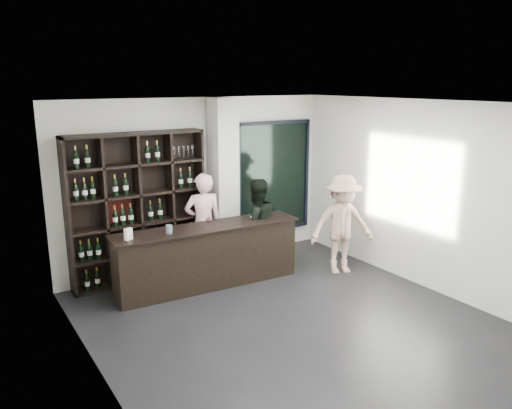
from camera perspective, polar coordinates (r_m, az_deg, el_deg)
floor at (r=6.90m, az=4.18°, el=-13.42°), size 5.00×5.50×0.01m
wine_shelf at (r=8.11m, az=-13.31°, el=-0.44°), size 2.20×0.35×2.40m
structural_column at (r=8.57m, az=-3.72°, el=2.40°), size 0.40×0.40×2.90m
glass_panel at (r=9.38m, az=2.05°, el=3.13°), size 1.60×0.08×2.10m
tasting_counter at (r=7.90m, az=-5.50°, el=-5.88°), size 2.98×0.62×0.98m
taster_pink at (r=8.32m, az=-6.03°, el=-2.22°), size 0.71×0.57×1.71m
taster_black at (r=8.34m, az=0.02°, el=-2.48°), size 0.85×0.70×1.61m
customer at (r=8.42m, az=9.81°, el=-2.27°), size 1.24×0.98×1.68m
wine_glass at (r=7.63m, az=-5.44°, el=-1.99°), size 0.10×0.10×0.19m
spit_cup at (r=7.44m, az=-9.91°, el=-2.80°), size 0.12×0.12×0.13m
napkin_stack at (r=8.21m, az=-0.12°, el=-1.40°), size 0.13×0.13×0.02m
card_stand at (r=7.27m, az=-14.38°, el=-3.29°), size 0.13×0.10×0.17m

